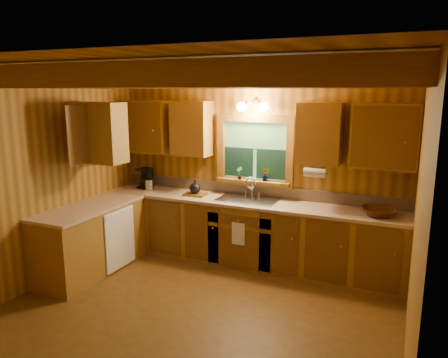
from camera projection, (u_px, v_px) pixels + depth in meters
room at (192, 198)px, 4.36m from camera, size 4.20×4.20×4.20m
ceiling_beams at (190, 79)px, 4.12m from camera, size 4.20×2.54×0.18m
base_cabinets at (205, 235)px, 5.89m from camera, size 4.20×2.22×0.86m
countertop at (206, 203)px, 5.80m from camera, size 4.20×2.24×0.04m
backsplash at (255, 190)px, 6.12m from camera, size 4.20×0.02×0.16m
dishwasher_panel at (120, 239)px, 5.73m from camera, size 0.02×0.60×0.80m
upper_cabinets at (204, 131)px, 5.75m from camera, size 4.19×1.77×0.78m
window at (255, 152)px, 5.99m from camera, size 1.12×0.08×1.00m
window_sill at (253, 181)px, 6.03m from camera, size 1.06×0.14×0.04m
wall_sconce at (252, 107)px, 5.75m from camera, size 0.45×0.21×0.17m
paper_towel_roll at (315, 173)px, 5.36m from camera, size 0.27×0.11×0.11m
dish_towel at (238, 234)px, 5.66m from camera, size 0.18×0.01×0.30m
sink at (248, 203)px, 5.89m from camera, size 0.82×0.48×0.43m
coffee_maker at (146, 178)px, 6.61m from camera, size 0.18×0.22×0.31m
utensil_crock at (149, 184)px, 6.48m from camera, size 0.12×0.12×0.35m
cutting_board at (195, 194)px, 6.14m from camera, size 0.32×0.24×0.03m
teakettle at (195, 188)px, 6.12m from camera, size 0.16×0.16×0.20m
wicker_basket at (379, 212)px, 5.14m from camera, size 0.47×0.47×0.10m
potted_plant_left at (240, 173)px, 6.05m from camera, size 0.11×0.10×0.18m
potted_plant_right at (266, 175)px, 5.93m from camera, size 0.13×0.12×0.19m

